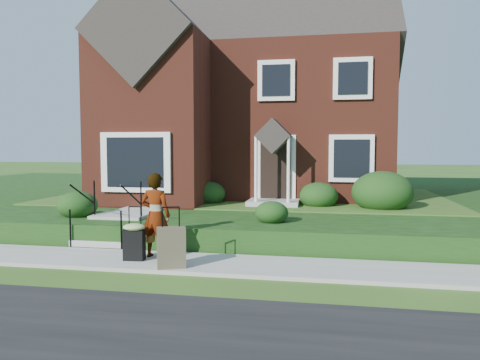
% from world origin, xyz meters
% --- Properties ---
extents(ground, '(120.00, 120.00, 0.00)m').
position_xyz_m(ground, '(0.00, 0.00, 0.00)').
color(ground, '#2D5119').
rests_on(ground, ground).
extents(sidewalk, '(60.00, 1.60, 0.08)m').
position_xyz_m(sidewalk, '(0.00, 0.00, 0.04)').
color(sidewalk, '#9E9B93').
rests_on(sidewalk, ground).
extents(terrace, '(44.00, 20.00, 0.60)m').
position_xyz_m(terrace, '(4.00, 10.90, 0.30)').
color(terrace, black).
rests_on(terrace, ground).
extents(walkway, '(1.20, 6.00, 0.06)m').
position_xyz_m(walkway, '(-2.50, 5.00, 0.63)').
color(walkway, '#9E9B93').
rests_on(walkway, terrace).
extents(main_house, '(10.40, 10.20, 9.40)m').
position_xyz_m(main_house, '(-0.21, 9.61, 5.26)').
color(main_house, maroon).
rests_on(main_house, terrace).
extents(front_steps, '(1.40, 2.02, 1.50)m').
position_xyz_m(front_steps, '(-2.50, 1.84, 0.47)').
color(front_steps, '#9E9B93').
rests_on(front_steps, ground).
extents(foundation_shrubs, '(10.47, 4.56, 1.28)m').
position_xyz_m(foundation_shrubs, '(1.04, 4.96, 1.12)').
color(foundation_shrubs, black).
rests_on(foundation_shrubs, terrace).
extents(woman, '(0.70, 0.50, 1.83)m').
position_xyz_m(woman, '(-0.76, 0.23, 0.99)').
color(woman, '#999999').
rests_on(woman, sidewalk).
extents(suitcase_black, '(0.50, 0.42, 1.14)m').
position_xyz_m(suitcase_black, '(-1.11, -0.11, 0.52)').
color(suitcase_black, black).
rests_on(suitcase_black, sidewalk).
extents(suitcase_olive, '(0.63, 0.50, 1.20)m').
position_xyz_m(suitcase_olive, '(-0.15, -0.55, 0.48)').
color(suitcase_olive, brown).
rests_on(suitcase_olive, sidewalk).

